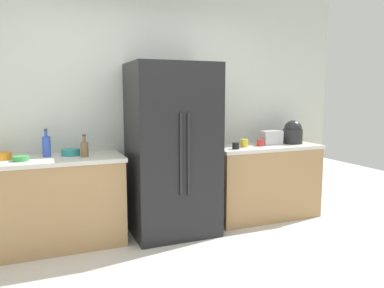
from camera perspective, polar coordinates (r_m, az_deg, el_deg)
name	(u,v)px	position (r m, az deg, el deg)	size (l,w,h in m)	color
kitchen_back_panel	(140,97)	(4.33, -7.86, 7.15)	(5.19, 0.10, 2.97)	silver
counter_left	(54,202)	(3.99, -20.19, -8.32)	(1.36, 0.60, 0.89)	tan
counter_right	(264,181)	(4.73, 10.81, -5.54)	(1.35, 0.60, 0.89)	tan
refrigerator	(172,150)	(4.04, -2.98, -0.88)	(0.89, 0.73, 1.83)	black
toaster	(271,138)	(4.72, 11.87, 0.95)	(0.26, 0.16, 0.17)	silver
rice_cooker	(293,133)	(4.88, 15.06, 1.68)	(0.24, 0.24, 0.29)	#262628
bottle_a	(84,149)	(3.86, -16.00, -0.69)	(0.08, 0.08, 0.22)	brown
bottle_b	(47,146)	(3.99, -21.21, -0.28)	(0.08, 0.08, 0.28)	blue
cup_a	(244,143)	(4.45, 7.93, 0.13)	(0.09, 0.09, 0.09)	yellow
cup_b	(236,146)	(4.27, 6.65, -0.28)	(0.08, 0.08, 0.07)	black
cup_c	(260,143)	(4.56, 10.35, 0.20)	(0.09, 0.09, 0.08)	red
bowl_a	(21,159)	(3.84, -24.57, -2.01)	(0.14, 0.14, 0.05)	green
bowl_b	(1,156)	(4.00, -27.01, -1.66)	(0.19, 0.19, 0.06)	orange
bowl_c	(71,152)	(3.99, -17.92, -1.19)	(0.18, 0.18, 0.07)	teal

